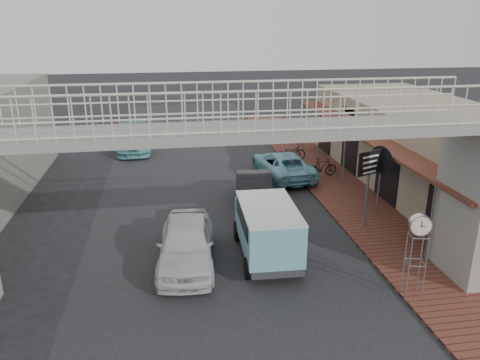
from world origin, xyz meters
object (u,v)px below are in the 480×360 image
object	(u,v)px
angkot_far	(133,139)
street_clock	(420,229)
motorcycle_far	(322,167)
white_hatchback	(186,243)
arrow_sign	(385,160)
angkot_curb	(282,165)
motorcycle_near	(290,153)
angkot_van	(267,224)
dark_sedan	(254,191)

from	to	relation	value
angkot_far	street_clock	size ratio (longest dim) A/B	1.91
angkot_far	motorcycle_far	world-z (taller)	angkot_far
white_hatchback	arrow_sign	size ratio (longest dim) A/B	1.44
angkot_curb	motorcycle_far	distance (m)	2.08
angkot_curb	motorcycle_near	distance (m)	2.76
white_hatchback	angkot_van	xyz separation A→B (m)	(2.81, 0.03, 0.50)
dark_sedan	motorcycle_near	bearing A→B (deg)	69.16
angkot_curb	motorcycle_far	size ratio (longest dim) A/B	2.98
dark_sedan	angkot_curb	xyz separation A→B (m)	(2.25, 3.78, -0.03)
angkot_van	angkot_far	bearing A→B (deg)	111.14
angkot_curb	motorcycle_far	world-z (taller)	angkot_curb
dark_sedan	angkot_curb	size ratio (longest dim) A/B	0.88
white_hatchback	street_clock	size ratio (longest dim) A/B	1.77
angkot_van	street_clock	xyz separation A→B (m)	(3.80, -3.15, 0.99)
dark_sedan	motorcycle_far	xyz separation A→B (m)	(4.28, 3.29, -0.12)
white_hatchback	angkot_van	size ratio (longest dim) A/B	1.11
angkot_van	motorcycle_near	world-z (taller)	angkot_van
motorcycle_far	arrow_sign	bearing A→B (deg)	178.79
dark_sedan	arrow_sign	size ratio (longest dim) A/B	1.36
white_hatchback	street_clock	bearing A→B (deg)	-19.97
angkot_van	motorcycle_near	distance (m)	11.72
angkot_far	street_clock	distance (m)	20.67
dark_sedan	street_clock	xyz separation A→B (m)	(3.35, -7.91, 1.55)
street_clock	arrow_sign	world-z (taller)	arrow_sign
dark_sedan	angkot_far	bearing A→B (deg)	126.21
angkot_far	angkot_van	size ratio (longest dim) A/B	1.19
angkot_curb	street_clock	bearing A→B (deg)	89.68
street_clock	angkot_van	bearing A→B (deg)	152.54
street_clock	white_hatchback	bearing A→B (deg)	166.88
dark_sedan	angkot_van	distance (m)	4.81
motorcycle_far	motorcycle_near	bearing A→B (deg)	11.33
angkot_curb	motorcycle_near	xyz separation A→B (m)	(1.10, 2.52, -0.08)
white_hatchback	angkot_curb	xyz separation A→B (m)	(5.51, 8.57, -0.10)
angkot_far	motorcycle_near	xyz separation A→B (m)	(9.21, -4.24, -0.12)
dark_sedan	white_hatchback	bearing A→B (deg)	-117.06
angkot_curb	angkot_far	size ratio (longest dim) A/B	0.99
angkot_far	arrow_sign	distance (m)	17.02
motorcycle_far	arrow_sign	xyz separation A→B (m)	(0.46, -5.93, 2.11)
dark_sedan	angkot_van	bearing A→B (deg)	-88.20
white_hatchback	motorcycle_far	bearing A→B (deg)	52.29
white_hatchback	dark_sedan	world-z (taller)	white_hatchback
angkot_van	street_clock	world-z (taller)	street_clock
white_hatchback	dark_sedan	xyz separation A→B (m)	(3.26, 4.79, -0.07)
angkot_curb	angkot_far	bearing A→B (deg)	-45.53
dark_sedan	angkot_van	size ratio (longest dim) A/B	1.05
angkot_far	motorcycle_near	distance (m)	10.14
motorcycle_far	street_clock	size ratio (longest dim) A/B	0.64
dark_sedan	motorcycle_far	bearing A→B (deg)	44.77
dark_sedan	motorcycle_near	world-z (taller)	dark_sedan
white_hatchback	angkot_far	xyz separation A→B (m)	(-2.59, 15.33, -0.06)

